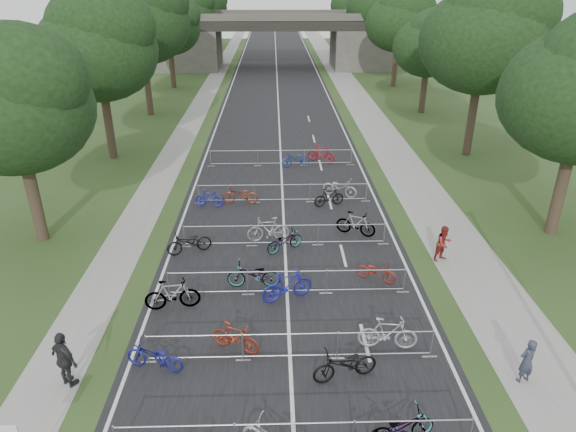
{
  "coord_description": "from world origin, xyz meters",
  "views": [
    {
      "loc": [
        -0.44,
        -5.95,
        11.43
      ],
      "look_at": [
        0.17,
        15.9,
        1.1
      ],
      "focal_mm": 32.0,
      "sensor_mm": 36.0,
      "label": 1
    }
  ],
  "objects_px": {
    "pedestrian_b": "(444,244)",
    "pedestrian_c": "(65,360)",
    "pedestrian_a": "(527,361)",
    "overpass_bridge": "(276,40)"
  },
  "relations": [
    {
      "from": "pedestrian_b",
      "to": "pedestrian_c",
      "type": "relative_size",
      "value": 0.85
    },
    {
      "from": "pedestrian_b",
      "to": "pedestrian_a",
      "type": "bearing_deg",
      "value": -113.99
    },
    {
      "from": "pedestrian_a",
      "to": "pedestrian_c",
      "type": "relative_size",
      "value": 0.82
    },
    {
      "from": "overpass_bridge",
      "to": "pedestrian_a",
      "type": "xyz_separation_m",
      "value": [
        7.17,
        -58.95,
        -2.76
      ]
    },
    {
      "from": "overpass_bridge",
      "to": "pedestrian_c",
      "type": "height_order",
      "value": "overpass_bridge"
    },
    {
      "from": "overpass_bridge",
      "to": "pedestrian_c",
      "type": "relative_size",
      "value": 16.27
    },
    {
      "from": "overpass_bridge",
      "to": "pedestrian_a",
      "type": "relative_size",
      "value": 19.96
    },
    {
      "from": "overpass_bridge",
      "to": "pedestrian_a",
      "type": "height_order",
      "value": "overpass_bridge"
    },
    {
      "from": "overpass_bridge",
      "to": "pedestrian_a",
      "type": "distance_m",
      "value": 59.45
    },
    {
      "from": "overpass_bridge",
      "to": "pedestrian_c",
      "type": "distance_m",
      "value": 59.17
    }
  ]
}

